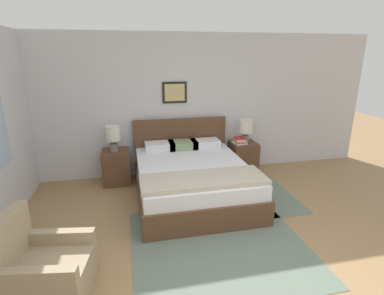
# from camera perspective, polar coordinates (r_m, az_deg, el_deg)

# --- Properties ---
(ground_plane) EXTENTS (16.00, 16.00, 0.00)m
(ground_plane) POSITION_cam_1_polar(r_m,az_deg,el_deg) (3.30, 9.50, -25.44)
(ground_plane) COLOR #99754C
(wall_back) EXTENTS (7.60, 0.09, 2.60)m
(wall_back) POSITION_cam_1_polar(r_m,az_deg,el_deg) (5.65, -2.19, 7.97)
(wall_back) COLOR silver
(wall_back) RESTS_ON ground_plane
(area_rug_main) EXTENTS (2.10, 1.98, 0.01)m
(area_rug_main) POSITION_cam_1_polar(r_m,az_deg,el_deg) (3.86, 5.11, -17.94)
(area_rug_main) COLOR slate
(area_rug_main) RESTS_ON ground_plane
(area_rug_bedside) EXTENTS (0.81, 1.42, 0.01)m
(area_rug_bedside) POSITION_cam_1_polar(r_m,az_deg,el_deg) (5.15, 14.03, -8.75)
(area_rug_bedside) COLOR slate
(area_rug_bedside) RESTS_ON ground_plane
(bed) EXTENTS (1.75, 2.19, 1.08)m
(bed) POSITION_cam_1_polar(r_m,az_deg,el_deg) (4.83, 0.05, -5.94)
(bed) COLOR brown
(bed) RESTS_ON ground_plane
(armchair) EXTENTS (0.85, 0.78, 0.86)m
(armchair) POSITION_cam_1_polar(r_m,az_deg,el_deg) (3.35, -26.46, -20.33)
(armchair) COLOR #998466
(armchair) RESTS_ON ground_plane
(nightstand_near_window) EXTENTS (0.48, 0.50, 0.60)m
(nightstand_near_window) POSITION_cam_1_polar(r_m,az_deg,el_deg) (5.52, -14.18, -3.58)
(nightstand_near_window) COLOR brown
(nightstand_near_window) RESTS_ON ground_plane
(nightstand_by_door) EXTENTS (0.48, 0.50, 0.60)m
(nightstand_by_door) POSITION_cam_1_polar(r_m,az_deg,el_deg) (5.92, 9.70, -1.83)
(nightstand_by_door) COLOR brown
(nightstand_by_door) RESTS_ON ground_plane
(table_lamp_near_window) EXTENTS (0.25, 0.25, 0.45)m
(table_lamp_near_window) POSITION_cam_1_polar(r_m,az_deg,el_deg) (5.32, -14.83, 2.25)
(table_lamp_near_window) COLOR slate
(table_lamp_near_window) RESTS_ON nightstand_near_window
(table_lamp_by_door) EXTENTS (0.25, 0.25, 0.45)m
(table_lamp_by_door) POSITION_cam_1_polar(r_m,az_deg,el_deg) (5.74, 10.21, 3.66)
(table_lamp_by_door) COLOR slate
(table_lamp_by_door) RESTS_ON nightstand_by_door
(book_thick_bottom) EXTENTS (0.25, 0.28, 0.03)m
(book_thick_bottom) POSITION_cam_1_polar(r_m,az_deg,el_deg) (5.75, 9.04, 0.91)
(book_thick_bottom) COLOR silver
(book_thick_bottom) RESTS_ON nightstand_by_door
(book_hardcover_middle) EXTENTS (0.17, 0.25, 0.03)m
(book_hardcover_middle) POSITION_cam_1_polar(r_m,az_deg,el_deg) (5.74, 9.06, 1.20)
(book_hardcover_middle) COLOR #B7332D
(book_hardcover_middle) RESTS_ON book_thick_bottom
(book_novel_upper) EXTENTS (0.20, 0.29, 0.03)m
(book_novel_upper) POSITION_cam_1_polar(r_m,az_deg,el_deg) (5.73, 9.07, 1.48)
(book_novel_upper) COLOR silver
(book_novel_upper) RESTS_ON book_hardcover_middle
(book_slim_near_top) EXTENTS (0.19, 0.21, 0.03)m
(book_slim_near_top) POSITION_cam_1_polar(r_m,az_deg,el_deg) (5.72, 9.08, 1.75)
(book_slim_near_top) COLOR #B7332D
(book_slim_near_top) RESTS_ON book_novel_upper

